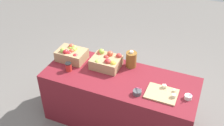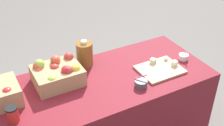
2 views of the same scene
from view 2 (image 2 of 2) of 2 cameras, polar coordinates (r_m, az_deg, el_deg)
The scene contains 7 objects.
table at distance 2.53m, azimuth -3.15°, elevation -10.56°, with size 1.90×0.76×0.74m, color maroon.
apple_crate_middle at distance 2.28m, azimuth -10.54°, elevation -2.02°, with size 0.36×0.29×0.19m.
cutting_board_front at distance 2.46m, azimuth 9.26°, elevation -1.11°, with size 0.35×0.28×0.06m.
sample_bowl_near at distance 2.63m, azimuth 13.65°, elevation 1.18°, with size 0.08×0.09×0.09m.
sample_bowl_mid at distance 2.25m, azimuth 5.61°, elevation -3.93°, with size 0.10×0.10×0.10m.
cider_jug at distance 2.46m, azimuth -5.31°, elevation 1.78°, with size 0.14×0.14×0.23m.
coffee_cup at distance 2.03m, azimuth -18.66°, elevation -9.33°, with size 0.08×0.08×0.11m.
Camera 2 is at (-0.75, -1.68, 2.11)m, focal length 47.35 mm.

